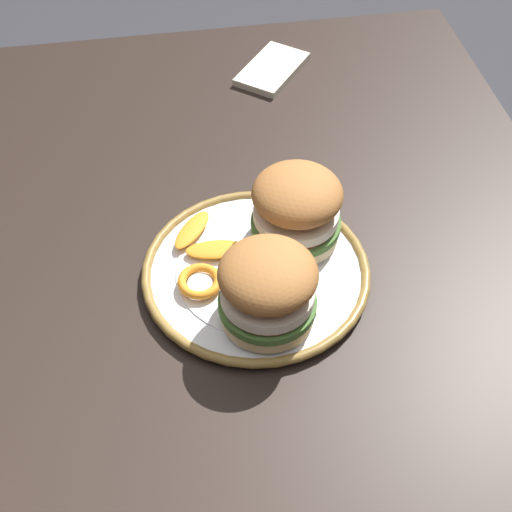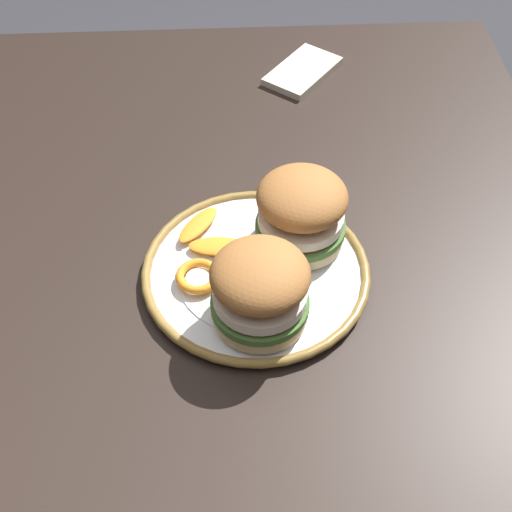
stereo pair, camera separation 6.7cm
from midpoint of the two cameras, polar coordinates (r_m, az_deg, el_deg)
dining_table at (r=0.95m, az=0.37°, el=-7.71°), size 1.26×0.94×0.73m
dinner_plate at (r=0.90m, az=2.12°, el=-1.39°), size 0.28×0.28×0.02m
sandwich_half_left at (r=0.89m, az=5.74°, el=3.45°), size 0.15×0.15×0.10m
sandwich_half_right at (r=0.81m, az=2.70°, el=-2.66°), size 0.15×0.15×0.10m
orange_peel_curled at (r=0.88m, az=-2.41°, el=-1.71°), size 0.08×0.08×0.01m
orange_peel_strip_long at (r=0.91m, az=-0.84°, el=0.68°), size 0.04×0.08×0.01m
orange_peel_strip_short at (r=0.94m, az=-2.55°, el=2.39°), size 0.08×0.07×0.01m
folded_napkin at (r=1.24m, az=5.30°, el=14.23°), size 0.15×0.14×0.01m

